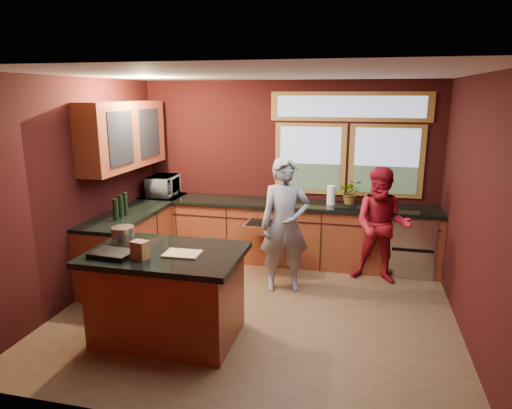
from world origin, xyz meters
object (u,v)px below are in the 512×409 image
(island, at_px, (168,294))
(person_grey, at_px, (285,225))
(cutting_board, at_px, (182,254))
(stock_pot, at_px, (123,235))
(person_red, at_px, (382,226))

(island, relative_size, person_grey, 0.90)
(island, height_order, person_grey, person_grey)
(island, height_order, cutting_board, cutting_board)
(stock_pot, bearing_deg, cutting_board, -14.93)
(person_grey, bearing_deg, person_red, 8.40)
(person_red, bearing_deg, cutting_board, -125.85)
(island, xyz_separation_m, cutting_board, (0.20, -0.05, 0.48))
(person_grey, bearing_deg, stock_pot, -154.75)
(cutting_board, distance_m, stock_pot, 0.78)
(island, distance_m, stock_pot, 0.80)
(person_red, bearing_deg, island, -129.30)
(person_grey, distance_m, cutting_board, 1.72)
(island, xyz_separation_m, person_grey, (0.97, 1.48, 0.39))
(person_grey, xyz_separation_m, cutting_board, (-0.77, -1.53, 0.09))
(cutting_board, bearing_deg, person_red, 46.35)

